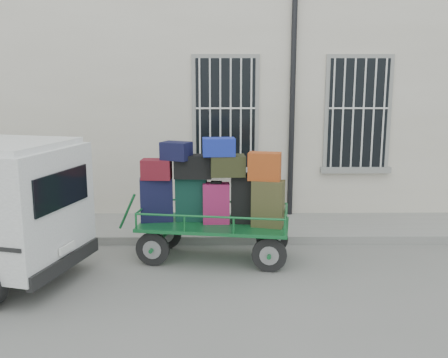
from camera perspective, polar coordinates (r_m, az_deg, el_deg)
ground at (r=7.81m, az=3.42°, el=-10.72°), size 80.00×80.00×0.00m
building at (r=12.74m, az=1.86°, el=11.58°), size 24.00×5.15×6.00m
sidewalk at (r=9.86m, az=2.55°, el=-5.55°), size 24.00×1.70×0.15m
luggage_cart at (r=8.08m, az=-1.29°, el=-2.13°), size 2.89×1.45×2.02m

